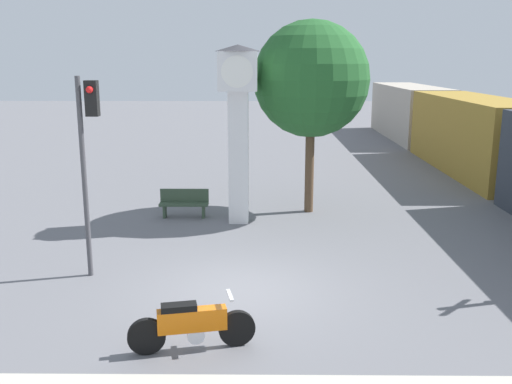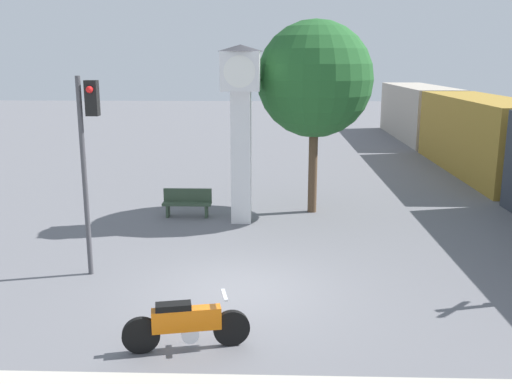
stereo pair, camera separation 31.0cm
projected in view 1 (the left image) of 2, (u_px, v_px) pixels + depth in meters
The scene contains 7 objects.
ground_plane at pixel (240, 291), 12.85m from camera, with size 120.00×120.00×0.00m, color slate.
motorcycle at pixel (192, 325), 10.13m from camera, with size 2.26×0.68×1.01m.
clock_tower at pixel (238, 107), 17.50m from camera, with size 1.41×1.41×5.52m.
freight_train at pixel (474, 135), 26.19m from camera, with size 2.80×34.93×3.40m.
traffic_light at pixel (88, 143), 13.04m from camera, with size 0.50×0.35×4.73m.
street_tree at pixel (311, 79), 18.55m from camera, with size 3.79×3.79×6.36m.
bench at pixel (184, 202), 18.77m from camera, with size 1.60×0.44×0.92m.
Camera 1 is at (0.49, -12.00, 5.09)m, focal length 40.00 mm.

